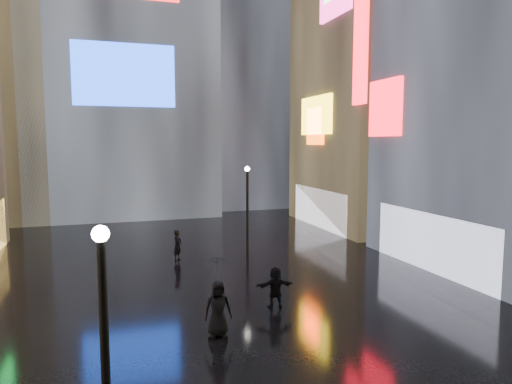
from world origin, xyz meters
name	(u,v)px	position (x,y,z in m)	size (l,w,h in m)	color
ground	(207,274)	(0.00, 20.00, 0.00)	(140.00, 140.00, 0.00)	black
building_right_far	(378,48)	(15.98, 30.00, 13.98)	(10.28, 12.00, 28.00)	black
tower_flank_right	(237,44)	(9.00, 46.00, 17.00)	(12.00, 12.00, 34.00)	black
lamp_near	(105,352)	(-4.71, 6.13, 2.94)	(0.30, 0.30, 5.20)	black
lamp_far	(247,204)	(3.25, 23.60, 2.94)	(0.30, 0.30, 5.20)	black
pedestrian_4	(218,309)	(-1.13, 12.73, 0.96)	(0.93, 0.61, 1.91)	black
pedestrian_5	(275,287)	(1.67, 14.62, 0.83)	(1.54, 0.49, 1.66)	black
pedestrian_6	(178,245)	(-0.95, 23.28, 0.86)	(0.62, 0.41, 1.71)	black
umbrella_2	(218,269)	(-1.13, 12.73, 2.34)	(0.92, 0.94, 0.85)	black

